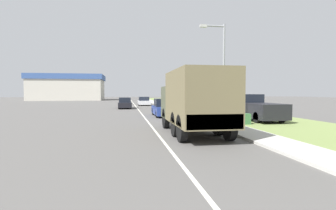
{
  "coord_description": "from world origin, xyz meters",
  "views": [
    {
      "loc": [
        -1.61,
        0.35,
        2.1
      ],
      "look_at": [
        0.73,
        14.59,
        1.41
      ],
      "focal_mm": 28.0,
      "sensor_mm": 36.0,
      "label": 1
    }
  ],
  "objects_px": {
    "military_truck": "(194,100)",
    "car_third_ahead": "(144,101)",
    "pickup_truck": "(254,108)",
    "car_nearest_ahead": "(164,108)",
    "car_second_ahead": "(125,103)",
    "lamp_post": "(220,64)"
  },
  "relations": [
    {
      "from": "pickup_truck",
      "to": "car_nearest_ahead",
      "type": "bearing_deg",
      "value": 145.66
    },
    {
      "from": "car_nearest_ahead",
      "to": "pickup_truck",
      "type": "relative_size",
      "value": 0.78
    },
    {
      "from": "pickup_truck",
      "to": "lamp_post",
      "type": "bearing_deg",
      "value": -146.03
    },
    {
      "from": "car_nearest_ahead",
      "to": "military_truck",
      "type": "bearing_deg",
      "value": -90.16
    },
    {
      "from": "military_truck",
      "to": "car_nearest_ahead",
      "type": "xyz_separation_m",
      "value": [
        0.03,
        10.42,
        -1.03
      ]
    },
    {
      "from": "car_second_ahead",
      "to": "pickup_truck",
      "type": "relative_size",
      "value": 0.77
    },
    {
      "from": "car_nearest_ahead",
      "to": "car_third_ahead",
      "type": "height_order",
      "value": "car_nearest_ahead"
    },
    {
      "from": "military_truck",
      "to": "pickup_truck",
      "type": "height_order",
      "value": "military_truck"
    },
    {
      "from": "car_nearest_ahead",
      "to": "car_third_ahead",
      "type": "bearing_deg",
      "value": 91.19
    },
    {
      "from": "car_second_ahead",
      "to": "pickup_truck",
      "type": "bearing_deg",
      "value": -58.98
    },
    {
      "from": "car_nearest_ahead",
      "to": "pickup_truck",
      "type": "bearing_deg",
      "value": -34.34
    },
    {
      "from": "military_truck",
      "to": "pickup_truck",
      "type": "relative_size",
      "value": 1.14
    },
    {
      "from": "pickup_truck",
      "to": "lamp_post",
      "type": "relative_size",
      "value": 0.9
    },
    {
      "from": "military_truck",
      "to": "lamp_post",
      "type": "xyz_separation_m",
      "value": [
        2.7,
        3.61,
        2.25
      ]
    },
    {
      "from": "car_second_ahead",
      "to": "car_third_ahead",
      "type": "height_order",
      "value": "car_second_ahead"
    },
    {
      "from": "military_truck",
      "to": "car_third_ahead",
      "type": "bearing_deg",
      "value": 90.72
    },
    {
      "from": "military_truck",
      "to": "lamp_post",
      "type": "distance_m",
      "value": 5.04
    },
    {
      "from": "car_third_ahead",
      "to": "pickup_truck",
      "type": "relative_size",
      "value": 0.72
    },
    {
      "from": "military_truck",
      "to": "car_second_ahead",
      "type": "height_order",
      "value": "military_truck"
    },
    {
      "from": "car_nearest_ahead",
      "to": "lamp_post",
      "type": "relative_size",
      "value": 0.71
    },
    {
      "from": "military_truck",
      "to": "car_third_ahead",
      "type": "distance_m",
      "value": 30.24
    },
    {
      "from": "military_truck",
      "to": "car_nearest_ahead",
      "type": "bearing_deg",
      "value": 89.84
    }
  ]
}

